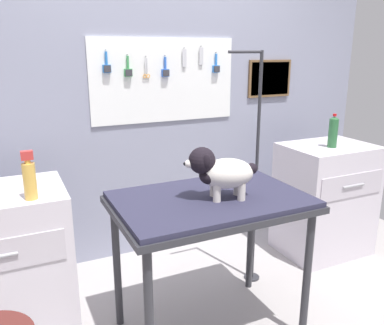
% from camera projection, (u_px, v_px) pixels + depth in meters
% --- Properties ---
extents(rear_wall_panel, '(4.00, 0.11, 2.30)m').
position_uv_depth(rear_wall_panel, '(153.00, 110.00, 3.11)').
color(rear_wall_panel, '#8A8DA2').
rests_on(rear_wall_panel, ground).
extents(grooming_table, '(1.05, 0.69, 0.84)m').
position_uv_depth(grooming_table, '(210.00, 211.00, 2.18)').
color(grooming_table, '#2D2D33').
rests_on(grooming_table, ground).
extents(grooming_arm, '(0.30, 0.11, 1.60)m').
position_uv_depth(grooming_arm, '(255.00, 181.00, 2.72)').
color(grooming_arm, '#2D2D33').
rests_on(grooming_arm, ground).
extents(dog, '(0.38, 0.25, 0.28)m').
position_uv_depth(dog, '(220.00, 171.00, 2.09)').
color(dog, silver).
rests_on(dog, grooming_table).
extents(cabinet_right, '(0.68, 0.54, 0.89)m').
position_uv_depth(cabinet_right, '(325.00, 199.00, 3.22)').
color(cabinet_right, silver).
rests_on(cabinet_right, ground).
extents(conditioner_bottle, '(0.07, 0.07, 0.26)m').
position_uv_depth(conditioner_bottle, '(29.00, 178.00, 2.04)').
color(conditioner_bottle, '#E7B349').
rests_on(conditioner_bottle, counter_left).
extents(soda_bottle, '(0.07, 0.07, 0.26)m').
position_uv_depth(soda_bottle, '(333.00, 132.00, 3.01)').
color(soda_bottle, '#2B6437').
rests_on(soda_bottle, cabinet_right).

